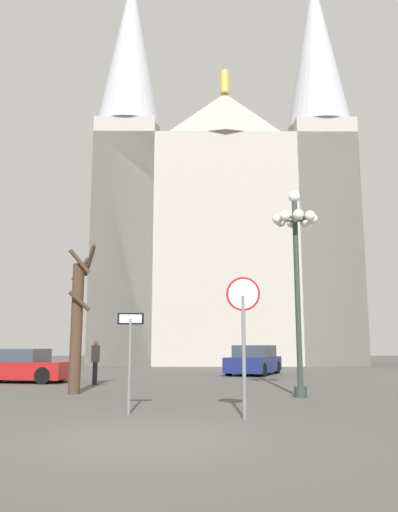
% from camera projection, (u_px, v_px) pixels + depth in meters
% --- Properties ---
extents(ground_plane, '(120.00, 120.00, 0.00)m').
position_uv_depth(ground_plane, '(143.00, 439.00, 8.14)').
color(ground_plane, '#514F4C').
extents(cathedral, '(19.90, 12.35, 32.37)m').
position_uv_depth(cathedral, '(224.00, 230.00, 41.08)').
color(cathedral, '#ADA89E').
rests_on(cathedral, ground).
extents(stop_sign, '(0.70, 0.19, 2.90)m').
position_uv_depth(stop_sign, '(245.00, 320.00, 10.56)').
color(stop_sign, slate).
rests_on(stop_sign, ground).
extents(one_way_arrow_sign, '(0.59, 0.07, 2.19)m').
position_uv_depth(one_way_arrow_sign, '(131.00, 350.00, 11.20)').
color(one_way_arrow_sign, slate).
rests_on(one_way_arrow_sign, ground).
extents(street_lamp, '(1.39, 1.39, 6.14)m').
position_uv_depth(street_lamp, '(297.00, 252.00, 15.28)').
color(street_lamp, '#2D3833').
rests_on(street_lamp, ground).
extents(bare_tree, '(0.87, 1.05, 4.66)m').
position_uv_depth(bare_tree, '(78.00, 322.00, 15.94)').
color(bare_tree, '#473323').
rests_on(bare_tree, ground).
extents(parked_car_near_navy, '(3.28, 4.46, 1.45)m').
position_uv_depth(parked_car_near_navy, '(255.00, 361.00, 25.46)').
color(parked_car_near_navy, navy).
rests_on(parked_car_near_navy, ground).
extents(parked_car_far_red, '(4.32, 2.44, 1.32)m').
position_uv_depth(parked_car_far_red, '(20.00, 366.00, 20.43)').
color(parked_car_far_red, maroon).
rests_on(parked_car_far_red, ground).
extents(pedestrian_walking, '(0.32, 0.32, 1.68)m').
position_uv_depth(pedestrian_walking, '(97.00, 357.00, 19.14)').
color(pedestrian_walking, black).
rests_on(pedestrian_walking, ground).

